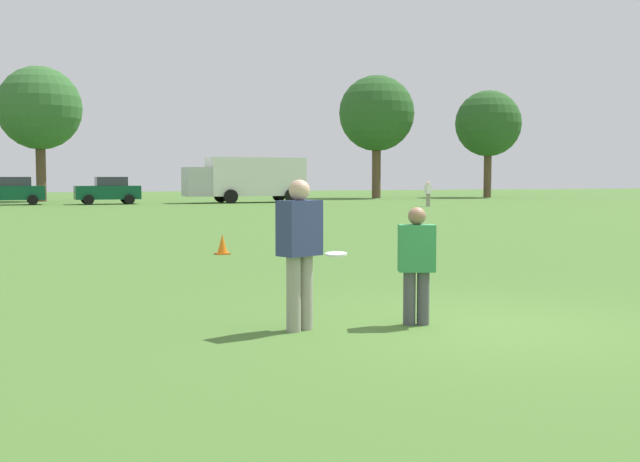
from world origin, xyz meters
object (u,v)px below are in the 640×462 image
(parked_car_mid_right, at_px, (12,191))
(box_truck, at_px, (247,178))
(parked_car_near_right, at_px, (108,190))
(player_defender, at_px, (417,259))
(frisbee, at_px, (336,254))
(bystander_sideline_watcher, at_px, (428,192))
(player_thrower, at_px, (300,246))
(traffic_cone, at_px, (222,244))

(parked_car_mid_right, height_order, box_truck, box_truck)
(parked_car_near_right, distance_m, box_truck, 9.58)
(player_defender, height_order, frisbee, player_defender)
(player_defender, distance_m, parked_car_mid_right, 46.31)
(player_defender, bearing_deg, frisbee, 157.93)
(player_defender, height_order, parked_car_mid_right, parked_car_mid_right)
(frisbee, height_order, bystander_sideline_watcher, bystander_sideline_watcher)
(player_thrower, xyz_separation_m, box_truck, (10.89, 45.07, 0.74))
(player_defender, distance_m, box_truck, 46.20)
(traffic_cone, relative_size, bystander_sideline_watcher, 0.31)
(traffic_cone, height_order, bystander_sideline_watcher, bystander_sideline_watcher)
(box_truck, bearing_deg, parked_car_mid_right, 177.53)
(bystander_sideline_watcher, bearing_deg, player_thrower, -119.74)
(traffic_cone, relative_size, box_truck, 0.06)
(parked_car_near_right, bearing_deg, bystander_sideline_watcher, -30.76)
(frisbee, xyz_separation_m, box_truck, (10.34, 44.85, 0.88))
(bystander_sideline_watcher, bearing_deg, parked_car_near_right, 149.24)
(player_thrower, xyz_separation_m, player_defender, (1.46, -0.15, -0.20))
(frisbee, bearing_deg, parked_car_near_right, 88.99)
(player_thrower, distance_m, box_truck, 46.38)
(player_thrower, xyz_separation_m, frisbee, (0.55, 0.22, -0.14))
(parked_car_mid_right, bearing_deg, frisbee, -83.44)
(frisbee, bearing_deg, parked_car_mid_right, 96.56)
(box_truck, height_order, bystander_sideline_watcher, box_truck)
(box_truck, relative_size, bystander_sideline_watcher, 5.58)
(traffic_cone, bearing_deg, bystander_sideline_watcher, 53.51)
(bystander_sideline_watcher, bearing_deg, parked_car_mid_right, 154.58)
(player_defender, relative_size, traffic_cone, 3.03)
(parked_car_mid_right, bearing_deg, bystander_sideline_watcher, -25.42)
(player_defender, bearing_deg, bystander_sideline_watcher, 62.24)
(parked_car_near_right, bearing_deg, player_thrower, -91.70)
(frisbee, bearing_deg, player_thrower, -157.84)
(player_thrower, bearing_deg, traffic_cone, 83.03)
(player_thrower, relative_size, frisbee, 6.60)
(frisbee, distance_m, parked_car_near_right, 44.85)
(parked_car_mid_right, relative_size, bystander_sideline_watcher, 2.77)
(player_defender, xyz_separation_m, box_truck, (9.42, 45.22, 0.94))
(traffic_cone, distance_m, bystander_sideline_watcher, 30.98)
(frisbee, height_order, traffic_cone, frisbee)
(box_truck, bearing_deg, player_thrower, -103.58)
(player_thrower, relative_size, bystander_sideline_watcher, 1.17)
(traffic_cone, distance_m, parked_car_near_right, 35.75)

